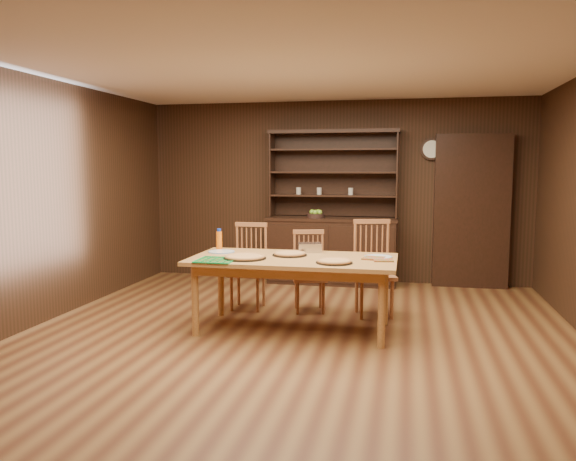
% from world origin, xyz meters
% --- Properties ---
extents(floor, '(6.00, 6.00, 0.00)m').
position_xyz_m(floor, '(0.00, 0.00, 0.00)').
color(floor, brown).
rests_on(floor, ground).
extents(room_shell, '(6.00, 6.00, 6.00)m').
position_xyz_m(room_shell, '(0.00, 0.00, 1.58)').
color(room_shell, white).
rests_on(room_shell, floor).
extents(china_hutch, '(1.84, 0.52, 2.17)m').
position_xyz_m(china_hutch, '(-0.00, 2.75, 0.60)').
color(china_hutch, black).
rests_on(china_hutch, floor).
extents(doorway, '(1.00, 0.18, 2.10)m').
position_xyz_m(doorway, '(1.90, 2.90, 1.05)').
color(doorway, black).
rests_on(doorway, floor).
extents(wall_clock, '(0.30, 0.05, 0.30)m').
position_xyz_m(wall_clock, '(1.35, 2.96, 1.90)').
color(wall_clock, black).
rests_on(wall_clock, room_shell).
extents(dining_table, '(2.05, 1.03, 0.75)m').
position_xyz_m(dining_table, '(-0.08, 0.34, 0.68)').
color(dining_table, '#C38144').
rests_on(dining_table, floor).
extents(chair_left, '(0.41, 0.39, 1.00)m').
position_xyz_m(chair_left, '(-0.77, 1.17, 0.53)').
color(chair_left, '#AD653B').
rests_on(chair_left, floor).
extents(chair_center, '(0.46, 0.45, 0.93)m').
position_xyz_m(chair_center, '(-0.06, 1.18, 0.49)').
color(chair_center, '#AD653B').
rests_on(chair_center, floor).
extents(chair_right, '(0.53, 0.52, 1.07)m').
position_xyz_m(chair_right, '(0.67, 1.15, 0.57)').
color(chair_right, '#AD653B').
rests_on(chair_right, floor).
extents(pizza_left, '(0.42, 0.42, 0.04)m').
position_xyz_m(pizza_left, '(-0.53, 0.16, 0.77)').
color(pizza_left, black).
rests_on(pizza_left, dining_table).
extents(pizza_right, '(0.35, 0.35, 0.04)m').
position_xyz_m(pizza_right, '(0.37, 0.09, 0.77)').
color(pizza_right, black).
rests_on(pizza_right, dining_table).
extents(pizza_center, '(0.36, 0.36, 0.04)m').
position_xyz_m(pizza_center, '(-0.14, 0.46, 0.77)').
color(pizza_center, black).
rests_on(pizza_center, dining_table).
extents(cooling_rack, '(0.46, 0.46, 0.02)m').
position_xyz_m(cooling_rack, '(-0.77, 0.00, 0.76)').
color(cooling_rack, '#0B9A42').
rests_on(cooling_rack, dining_table).
extents(plate_left, '(0.28, 0.28, 0.02)m').
position_xyz_m(plate_left, '(-0.89, 0.50, 0.76)').
color(plate_left, white).
rests_on(plate_left, dining_table).
extents(plate_right, '(0.28, 0.28, 0.02)m').
position_xyz_m(plate_right, '(0.76, 0.50, 0.76)').
color(plate_right, white).
rests_on(plate_right, dining_table).
extents(foil_dish, '(0.28, 0.23, 0.10)m').
position_xyz_m(foil_dish, '(0.02, 0.74, 0.80)').
color(foil_dish, silver).
rests_on(foil_dish, dining_table).
extents(juice_bottle, '(0.06, 0.06, 0.23)m').
position_xyz_m(juice_bottle, '(-0.98, 0.69, 0.86)').
color(juice_bottle, orange).
rests_on(juice_bottle, dining_table).
extents(pot_holder_a, '(0.21, 0.21, 0.01)m').
position_xyz_m(pot_holder_a, '(0.82, 0.33, 0.76)').
color(pot_holder_a, red).
rests_on(pot_holder_a, dining_table).
extents(pot_holder_b, '(0.24, 0.24, 0.02)m').
position_xyz_m(pot_holder_b, '(0.72, 0.42, 0.76)').
color(pot_holder_b, red).
rests_on(pot_holder_b, dining_table).
extents(fruit_bowl, '(0.25, 0.25, 0.12)m').
position_xyz_m(fruit_bowl, '(-0.23, 2.69, 0.99)').
color(fruit_bowl, black).
rests_on(fruit_bowl, china_hutch).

